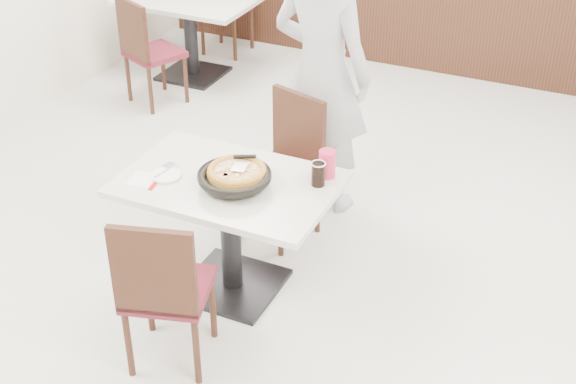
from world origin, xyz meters
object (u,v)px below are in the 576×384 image
at_px(bg_table_left, 191,37).
at_px(red_cup, 327,164).
at_px(cola_glass, 318,175).
at_px(bg_chair_left_near, 154,51).
at_px(chair_far, 279,171).
at_px(pizza, 237,173).
at_px(diner_person, 322,74).
at_px(chair_near, 168,285).
at_px(bg_chair_left_far, 226,6).
at_px(side_plate, 166,175).
at_px(pizza_pan, 235,180).
at_px(main_table, 231,236).

bearing_deg(bg_table_left, red_cup, -45.70).
relative_size(cola_glass, bg_chair_left_near, 0.14).
relative_size(chair_far, pizza, 2.83).
bearing_deg(pizza, diner_person, 88.79).
relative_size(chair_near, pizza, 2.83).
bearing_deg(pizza, chair_far, 94.49).
relative_size(pizza, bg_chair_left_far, 0.35).
relative_size(red_cup, bg_table_left, 0.13).
distance_m(chair_far, side_plate, 0.87).
bearing_deg(chair_near, pizza, 68.26).
bearing_deg(diner_person, bg_chair_left_near, -18.64).
height_order(cola_glass, bg_chair_left_near, bg_chair_left_near).
relative_size(bg_table_left, bg_chair_left_near, 1.26).
distance_m(chair_near, cola_glass, 1.01).
relative_size(red_cup, diner_person, 0.08).
bearing_deg(cola_glass, pizza_pan, -152.47).
bearing_deg(bg_table_left, bg_chair_left_near, -88.21).
height_order(chair_near, bg_chair_left_far, same).
relative_size(diner_person, bg_chair_left_far, 2.02).
bearing_deg(bg_chair_left_near, side_plate, -30.63).
distance_m(chair_far, red_cup, 0.70).
bearing_deg(pizza_pan, red_cup, 37.64).
height_order(chair_near, pizza_pan, chair_near).
distance_m(diner_person, bg_table_left, 2.54).
bearing_deg(chair_far, main_table, 106.84).
xyz_separation_m(side_plate, cola_glass, (0.81, 0.28, 0.06)).
bearing_deg(bg_chair_left_near, red_cup, -12.86).
bearing_deg(pizza, red_cup, 32.67).
distance_m(pizza_pan, bg_table_left, 3.36).
distance_m(diner_person, bg_chair_left_near, 2.18).
relative_size(main_table, side_plate, 7.00).
distance_m(chair_near, chair_far, 1.30).
xyz_separation_m(diner_person, bg_table_left, (-1.94, 1.53, -0.59)).
xyz_separation_m(chair_far, side_plate, (-0.34, -0.75, 0.28)).
relative_size(cola_glass, diner_person, 0.07).
relative_size(pizza_pan, bg_chair_left_far, 0.39).
distance_m(chair_near, bg_chair_left_far, 4.41).
height_order(pizza_pan, diner_person, diner_person).
distance_m(side_plate, diner_person, 1.34).
height_order(main_table, red_cup, red_cup).
bearing_deg(side_plate, cola_glass, 18.90).
height_order(chair_far, side_plate, chair_far).
xyz_separation_m(chair_near, bg_table_left, (-1.85, 3.34, -0.10)).
bearing_deg(side_plate, bg_table_left, 118.68).
distance_m(side_plate, cola_glass, 0.86).
distance_m(red_cup, bg_table_left, 3.39).
bearing_deg(side_plate, bg_chair_left_near, 124.91).
height_order(side_plate, bg_table_left, side_plate).
distance_m(chair_far, pizza_pan, 0.76).
height_order(cola_glass, red_cup, red_cup).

